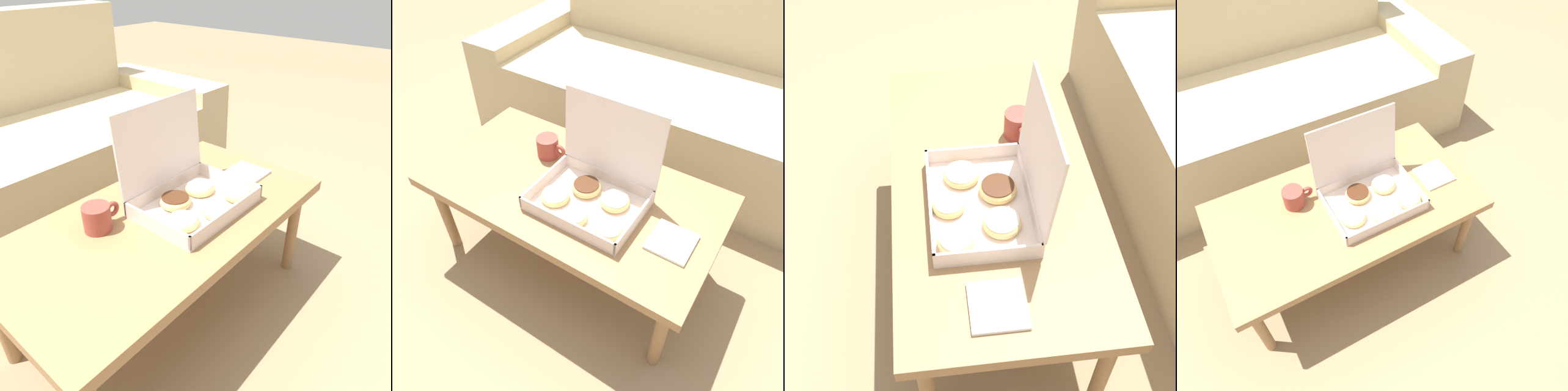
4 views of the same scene
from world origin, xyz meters
The scene contains 6 objects.
ground_plane centered at (0.00, 0.00, 0.00)m, with size 12.00×12.00×0.00m, color #937756.
couch centered at (0.00, 0.85, 0.31)m, with size 2.17×0.90×0.95m.
coffee_table centered at (0.00, -0.18, 0.39)m, with size 1.13×0.59×0.43m.
pastry_box centered at (0.11, -0.20, 0.48)m, with size 0.38×0.31×0.34m.
coffee_mug centered at (-0.18, -0.07, 0.47)m, with size 0.13×0.09×0.09m.
napkin_stack centered at (0.42, -0.22, 0.43)m, with size 0.14×0.14×0.01m.
Camera 1 is at (-0.73, -0.93, 1.14)m, focal length 35.00 mm.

